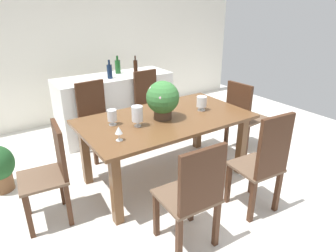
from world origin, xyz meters
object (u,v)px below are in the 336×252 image
object	(u,v)px
crystal_vase_left	(137,114)
kitchen_counter	(115,105)
chair_foot_end	(243,114)
chair_head_end	(52,169)
crystal_vase_center_near	(202,102)
chair_far_left	(96,115)
chair_near_left	(194,194)
chair_near_right	(264,161)
dining_table	(166,126)
wine_glass	(119,131)
wine_bottle_dark	(118,66)
flower_centerpiece	(163,99)
wine_bottle_amber	(136,67)
wine_bottle_green	(110,71)
chair_far_right	(150,103)
crystal_vase_right	(112,116)

from	to	relation	value
crystal_vase_left	kitchen_counter	bearing A→B (deg)	74.12
chair_foot_end	chair_head_end	bearing A→B (deg)	85.79
crystal_vase_center_near	chair_far_left	bearing A→B (deg)	129.88
chair_foot_end	chair_far_left	distance (m)	1.98
chair_near_left	chair_near_right	bearing A→B (deg)	-177.37
dining_table	chair_near_left	bearing A→B (deg)	-112.09
wine_glass	wine_bottle_dark	bearing A→B (deg)	64.94
chair_far_left	flower_centerpiece	size ratio (longest dim) A/B	2.36
chair_foot_end	wine_bottle_amber	xyz separation A→B (m)	(-0.86, 1.41, 0.49)
wine_bottle_dark	wine_bottle_amber	distance (m)	0.30
crystal_vase_center_near	chair_near_right	bearing A→B (deg)	-93.87
crystal_vase_left	kitchen_counter	size ratio (longest dim) A/B	0.13
crystal_vase_left	dining_table	bearing A→B (deg)	7.18
chair_near_right	chair_foot_end	bearing A→B (deg)	-124.03
chair_near_right	wine_bottle_green	size ratio (longest dim) A/B	3.99
chair_head_end	flower_centerpiece	bearing A→B (deg)	95.61
kitchen_counter	wine_bottle_amber	distance (m)	0.67
wine_glass	crystal_vase_center_near	bearing A→B (deg)	10.16
chair_foot_end	wine_glass	xyz separation A→B (m)	(-1.93, -0.24, 0.32)
chair_far_right	chair_near_left	bearing A→B (deg)	-114.96
dining_table	chair_near_left	world-z (taller)	chair_near_left
dining_table	wine_bottle_green	size ratio (longest dim) A/B	7.03
flower_centerpiece	crystal_vase_right	xyz separation A→B (m)	(-0.53, 0.14, -0.13)
chair_far_left	kitchen_counter	bearing A→B (deg)	39.39
wine_bottle_dark	chair_head_end	bearing A→B (deg)	-131.68
wine_glass	wine_bottle_green	bearing A→B (deg)	68.64
crystal_vase_left	chair_foot_end	bearing A→B (deg)	1.39
dining_table	wine_bottle_dark	size ratio (longest dim) A/B	6.93
chair_head_end	kitchen_counter	bearing A→B (deg)	144.62
crystal_vase_right	wine_glass	xyz separation A→B (m)	(-0.10, -0.38, -0.00)
chair_near_right	wine_bottle_dark	world-z (taller)	wine_bottle_dark
dining_table	wine_bottle_green	world-z (taller)	wine_bottle_green
crystal_vase_right	dining_table	bearing A→B (deg)	-12.90
chair_near_right	chair_far_left	bearing A→B (deg)	-63.40
chair_foot_end	crystal_vase_left	size ratio (longest dim) A/B	4.54
chair_near_left	wine_bottle_dark	size ratio (longest dim) A/B	3.67
dining_table	chair_head_end	world-z (taller)	chair_head_end
kitchen_counter	wine_bottle_dark	xyz separation A→B (m)	(0.13, 0.11, 0.57)
chair_foot_end	wine_bottle_amber	size ratio (longest dim) A/B	3.46
dining_table	wine_glass	world-z (taller)	wine_glass
dining_table	chair_near_right	world-z (taller)	chair_near_right
wine_bottle_amber	chair_foot_end	bearing A→B (deg)	-58.50
chair_far_right	crystal_vase_left	distance (m)	1.40
wine_glass	chair_far_right	bearing A→B (deg)	49.99
dining_table	chair_foot_end	world-z (taller)	chair_foot_end
wine_bottle_amber	chair_head_end	bearing A→B (deg)	-139.47
crystal_vase_left	wine_glass	size ratio (longest dim) A/B	1.57
dining_table	crystal_vase_center_near	xyz separation A→B (m)	(0.48, -0.04, 0.21)
flower_centerpiece	wine_bottle_amber	world-z (taller)	wine_bottle_amber
chair_far_left	flower_centerpiece	xyz separation A→B (m)	(0.39, -1.06, 0.45)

